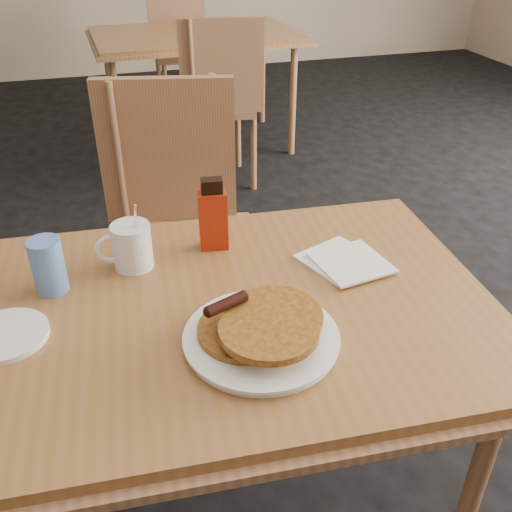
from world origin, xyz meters
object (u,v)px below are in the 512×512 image
(chair_main_far, at_px, (176,207))
(coffee_mug, at_px, (131,246))
(chair_neighbor_near, at_px, (218,90))
(syrup_bottle, at_px, (213,217))
(pancake_plate, at_px, (262,332))
(main_table, at_px, (220,321))
(neighbor_table, at_px, (195,39))
(blue_tumbler, at_px, (48,266))
(chair_neighbor_far, at_px, (180,37))

(chair_main_far, distance_m, coffee_mug, 0.63)
(chair_main_far, relative_size, chair_neighbor_near, 1.03)
(chair_main_far, relative_size, syrup_bottle, 5.60)
(pancake_plate, distance_m, coffee_mug, 0.40)
(main_table, height_order, chair_main_far, chair_main_far)
(neighbor_table, relative_size, pancake_plate, 4.50)
(main_table, xyz_separation_m, chair_main_far, (0.03, 0.77, -0.11))
(chair_neighbor_near, distance_m, coffee_mug, 2.04)
(pancake_plate, bearing_deg, blue_tumbler, 142.67)
(chair_neighbor_near, xyz_separation_m, syrup_bottle, (-0.44, -1.90, 0.25))
(syrup_bottle, bearing_deg, chair_neighbor_far, 89.22)
(coffee_mug, bearing_deg, chair_neighbor_far, 99.28)
(chair_neighbor_near, bearing_deg, pancake_plate, -89.53)
(main_table, height_order, coffee_mug, coffee_mug)
(neighbor_table, bearing_deg, chair_neighbor_near, -91.60)
(coffee_mug, bearing_deg, pancake_plate, -37.86)
(chair_neighbor_far, distance_m, syrup_bottle, 3.42)
(chair_neighbor_far, relative_size, coffee_mug, 5.82)
(chair_neighbor_far, bearing_deg, neighbor_table, -90.35)
(chair_neighbor_near, distance_m, blue_tumbler, 2.15)
(blue_tumbler, bearing_deg, chair_neighbor_far, 76.04)
(chair_main_far, distance_m, syrup_bottle, 0.58)
(chair_main_far, height_order, pancake_plate, chair_main_far)
(neighbor_table, height_order, chair_neighbor_far, chair_neighbor_far)
(syrup_bottle, bearing_deg, main_table, -92.90)
(chair_neighbor_far, distance_m, coffee_mug, 3.49)
(chair_neighbor_far, distance_m, pancake_plate, 3.79)
(main_table, height_order, chair_neighbor_far, chair_neighbor_far)
(main_table, relative_size, pancake_plate, 4.18)
(chair_neighbor_near, bearing_deg, blue_tumbler, -101.16)
(chair_neighbor_far, relative_size, pancake_plate, 3.26)
(neighbor_table, bearing_deg, coffee_mug, -103.96)
(neighbor_table, relative_size, blue_tumbler, 10.99)
(neighbor_table, height_order, chair_neighbor_near, chair_neighbor_near)
(neighbor_table, distance_m, chair_neighbor_far, 0.77)
(chair_neighbor_near, bearing_deg, chair_neighbor_far, 99.59)
(chair_neighbor_near, distance_m, syrup_bottle, 1.96)
(coffee_mug, relative_size, syrup_bottle, 0.93)
(blue_tumbler, bearing_deg, neighbor_table, 72.81)
(neighbor_table, relative_size, syrup_bottle, 7.52)
(chair_neighbor_near, height_order, pancake_plate, chair_neighbor_near)
(neighbor_table, xyz_separation_m, chair_main_far, (-0.48, -2.09, -0.11))
(neighbor_table, xyz_separation_m, pancake_plate, (-0.45, -2.99, 0.06))
(main_table, relative_size, syrup_bottle, 6.98)
(main_table, xyz_separation_m, chair_neighbor_near, (0.48, 2.13, -0.13))
(coffee_mug, xyz_separation_m, blue_tumbler, (-0.18, -0.05, 0.01))
(chair_main_far, xyz_separation_m, syrup_bottle, (0.02, -0.53, 0.24))
(chair_neighbor_far, xyz_separation_m, pancake_plate, (-0.48, -3.75, 0.19))
(neighbor_table, xyz_separation_m, syrup_bottle, (-0.46, -2.63, 0.12))
(chair_main_far, distance_m, chair_neighbor_far, 2.89)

